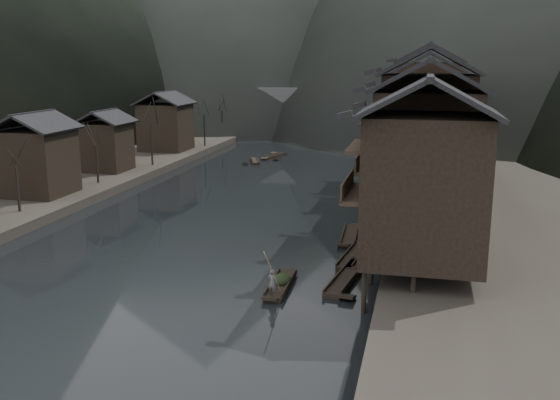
% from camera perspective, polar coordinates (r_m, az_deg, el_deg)
% --- Properties ---
extents(water, '(300.00, 300.00, 0.00)m').
position_cam_1_polar(water, '(49.80, -7.65, -4.09)').
color(water, black).
rests_on(water, ground).
extents(left_bank, '(40.00, 200.00, 1.20)m').
position_cam_1_polar(left_bank, '(100.23, -18.43, 4.29)').
color(left_bank, '#2D2823').
rests_on(left_bank, ground).
extents(stilt_houses, '(9.00, 67.60, 16.30)m').
position_cam_1_polar(stilt_houses, '(63.47, 13.32, 7.59)').
color(stilt_houses, black).
rests_on(stilt_houses, ground).
extents(left_houses, '(8.10, 53.20, 8.73)m').
position_cam_1_polar(left_houses, '(75.27, -17.08, 5.63)').
color(left_houses, black).
rests_on(left_houses, left_bank).
extents(bare_trees, '(3.75, 74.65, 7.49)m').
position_cam_1_polar(bare_trees, '(77.58, -13.16, 6.50)').
color(bare_trees, black).
rests_on(bare_trees, left_bank).
extents(moored_sampans, '(3.38, 60.07, 0.47)m').
position_cam_1_polar(moored_sampans, '(67.22, 8.43, 0.52)').
color(moored_sampans, black).
rests_on(moored_sampans, water).
extents(midriver_boats, '(15.21, 38.86, 0.45)m').
position_cam_1_polar(midriver_boats, '(100.37, 3.45, 4.71)').
color(midriver_boats, black).
rests_on(midriver_boats, water).
extents(stone_bridge, '(40.00, 6.00, 9.00)m').
position_cam_1_polar(stone_bridge, '(118.08, 4.79, 8.31)').
color(stone_bridge, '#4C4C4F').
rests_on(stone_bridge, ground).
extents(hero_sampan, '(1.32, 5.61, 0.44)m').
position_cam_1_polar(hero_sampan, '(40.39, 0.05, -7.75)').
color(hero_sampan, black).
rests_on(hero_sampan, water).
extents(cargo_heap, '(1.23, 1.61, 0.74)m').
position_cam_1_polar(cargo_heap, '(40.41, 0.14, -6.82)').
color(cargo_heap, black).
rests_on(cargo_heap, hero_sampan).
extents(boatman, '(0.71, 0.57, 1.70)m').
position_cam_1_polar(boatman, '(38.24, -0.70, -7.23)').
color(boatman, '#5B5B5E').
rests_on(boatman, hero_sampan).
extents(bamboo_pole, '(1.08, 1.83, 3.98)m').
position_cam_1_polar(bamboo_pole, '(37.31, -0.42, -3.15)').
color(bamboo_pole, '#8C7A51').
rests_on(bamboo_pole, boatman).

